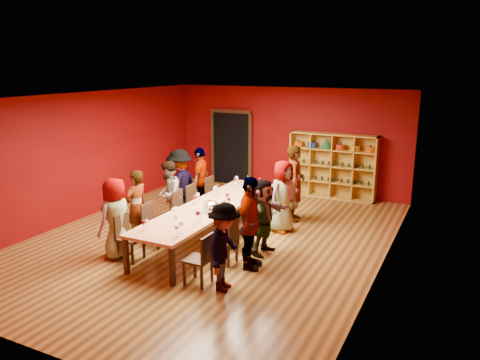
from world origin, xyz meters
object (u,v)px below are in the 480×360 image
person_left_2 (169,194)px  chair_person_left_1 (152,222)px  tasting_table (211,208)px  chair_person_right_1 (228,239)px  chair_person_left_3 (195,201)px  chair_person_right_3 (272,208)px  chair_person_left_4 (213,193)px  person_right_4 (295,183)px  person_left_3 (180,185)px  person_left_4 (201,179)px  shelving_unit (333,163)px  chair_person_left_2 (182,208)px  person_left_1 (136,207)px  chair_person_right_0 (202,257)px  person_right_2 (263,217)px  chair_person_left_0 (127,234)px  chair_person_right_4 (285,199)px  chair_person_right_2 (246,226)px  wine_bottle (248,184)px  person_right_0 (224,247)px  person_left_0 (116,218)px  person_right_3 (283,196)px  spittoon_bowl (210,205)px  person_right_1 (250,223)px

person_left_2 → chair_person_left_1: bearing=-4.2°
tasting_table → chair_person_right_1: (0.91, -0.96, -0.20)m
chair_person_left_3 → chair_person_right_3: size_ratio=1.00×
chair_person_left_4 → person_right_4: size_ratio=0.49×
person_left_3 → person_left_2: bearing=4.1°
chair_person_left_3 → person_left_4: bearing=112.7°
shelving_unit → chair_person_left_2: (-2.31, -4.07, -0.49)m
person_left_1 → chair_person_right_0: size_ratio=1.74×
person_right_2 → person_right_4: 2.19m
tasting_table → chair_person_left_0: size_ratio=5.06×
person_left_3 → tasting_table: bearing=55.3°
chair_person_right_4 → chair_person_left_4: bearing=-171.3°
person_left_1 → chair_person_right_0: person_left_1 is taller
chair_person_right_2 → wine_bottle: 1.94m
person_right_4 → chair_person_right_2: bearing=155.2°
person_left_2 → chair_person_right_4: person_left_2 is taller
chair_person_left_3 → chair_person_right_0: (1.82, -2.72, 0.00)m
person_left_1 → person_left_2: person_left_1 is taller
person_left_2 → tasting_table: bearing=57.3°
shelving_unit → person_right_2: bearing=-91.4°
person_left_2 → chair_person_right_3: 2.35m
wine_bottle → person_right_0: bearing=-70.5°
chair_person_left_0 → person_right_4: 4.16m
person_left_0 → person_left_1: size_ratio=1.01×
person_right_3 → spittoon_bowl: size_ratio=4.95×
person_right_3 → spittoon_bowl: person_right_3 is taller
chair_person_right_0 → person_right_0: bearing=0.0°
shelving_unit → chair_person_right_1: shelving_unit is taller
person_left_2 → person_left_3: bearing=165.3°
chair_person_left_2 → wine_bottle: size_ratio=2.60×
chair_person_right_0 → person_right_1: bearing=65.1°
person_right_0 → chair_person_right_3: size_ratio=1.68×
person_right_4 → spittoon_bowl: size_ratio=5.57×
person_left_0 → chair_person_right_4: (2.06, 3.59, -0.29)m
tasting_table → wine_bottle: (0.12, 1.52, 0.18)m
chair_person_right_2 → chair_person_right_3: same height
person_right_3 → person_right_4: bearing=20.3°
person_left_0 → chair_person_left_3: size_ratio=1.76×
chair_person_left_1 → chair_person_left_2: 1.08m
chair_person_right_0 → person_right_2: person_right_2 is taller
chair_person_left_0 → chair_person_left_3: bearing=90.0°
chair_person_left_0 → chair_person_left_3: (0.00, 2.45, 0.00)m
person_left_2 → wine_bottle: (1.37, 1.28, 0.11)m
person_left_1 → chair_person_right_1: size_ratio=1.74×
person_right_2 → spittoon_bowl: 1.19m
shelving_unit → chair_person_right_0: 6.26m
chair_person_left_2 → chair_person_right_4: 2.50m
chair_person_left_1 → person_right_4: person_right_4 is taller
shelving_unit → chair_person_left_1: shelving_unit is taller
tasting_table → person_left_3: 1.56m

